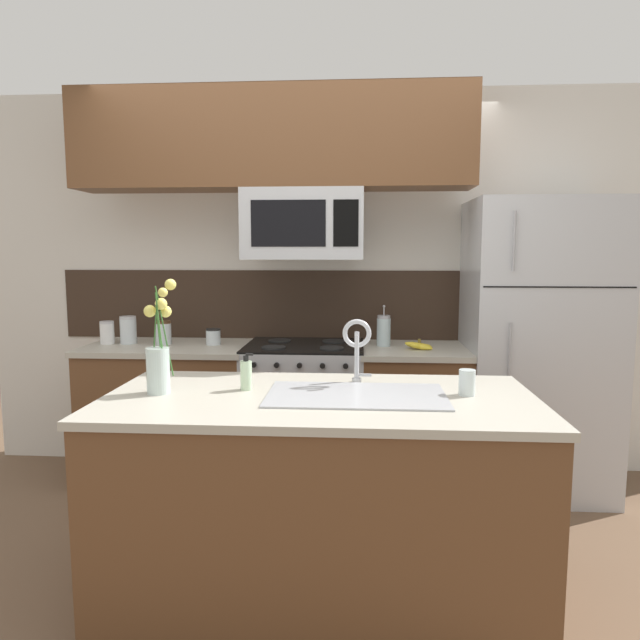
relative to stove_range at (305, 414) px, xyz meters
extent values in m
plane|color=brown|center=(0.00, -0.90, -0.46)|extent=(10.00, 10.00, 0.00)
cube|color=silver|center=(0.30, 0.38, 0.84)|extent=(5.20, 0.10, 2.60)
cube|color=#332319|center=(0.00, 0.32, 0.69)|extent=(3.50, 0.01, 0.48)
cube|color=brown|center=(-0.90, 0.00, -0.02)|extent=(1.04, 0.62, 0.88)
cube|color=#B2AD9E|center=(-0.90, 0.00, 0.43)|extent=(1.07, 0.65, 0.03)
cube|color=brown|center=(0.71, 0.00, -0.02)|extent=(0.65, 0.62, 0.88)
cube|color=#B2AD9E|center=(0.71, 0.00, 0.43)|extent=(0.68, 0.65, 0.03)
cube|color=#B7BABF|center=(0.00, 0.00, -0.01)|extent=(0.76, 0.62, 0.91)
cube|color=black|center=(0.00, 0.00, 0.45)|extent=(0.76, 0.62, 0.01)
cylinder|color=black|center=(-0.18, -0.14, 0.46)|extent=(0.15, 0.15, 0.01)
cylinder|color=black|center=(0.18, -0.14, 0.46)|extent=(0.15, 0.15, 0.01)
cylinder|color=black|center=(-0.18, 0.14, 0.46)|extent=(0.15, 0.15, 0.01)
cylinder|color=black|center=(0.18, 0.14, 0.46)|extent=(0.15, 0.15, 0.01)
cylinder|color=black|center=(-0.27, -0.32, 0.39)|extent=(0.03, 0.02, 0.03)
cylinder|color=black|center=(-0.14, -0.32, 0.39)|extent=(0.03, 0.02, 0.03)
cylinder|color=black|center=(0.00, -0.32, 0.39)|extent=(0.03, 0.02, 0.03)
cylinder|color=black|center=(0.14, -0.32, 0.39)|extent=(0.03, 0.02, 0.03)
cylinder|color=black|center=(0.27, -0.32, 0.39)|extent=(0.03, 0.02, 0.03)
cube|color=#B7BABF|center=(0.00, -0.02, 1.23)|extent=(0.74, 0.40, 0.43)
cube|color=black|center=(-0.07, -0.22, 1.23)|extent=(0.45, 0.00, 0.28)
cube|color=black|center=(0.27, -0.22, 1.23)|extent=(0.15, 0.00, 0.28)
cube|color=brown|center=(-0.19, -0.05, 1.74)|extent=(2.46, 0.34, 0.60)
cube|color=#B7BABF|center=(1.47, 0.02, 0.46)|extent=(0.88, 0.72, 1.84)
cube|color=black|center=(1.47, -0.34, 0.86)|extent=(0.84, 0.00, 0.01)
cylinder|color=#99999E|center=(1.21, -0.36, 1.12)|extent=(0.01, 0.01, 0.33)
cylinder|color=#99999E|center=(1.21, -0.36, 0.31)|extent=(0.01, 0.01, 0.70)
cylinder|color=silver|center=(-1.32, 0.02, 0.52)|extent=(0.09, 0.09, 0.14)
cylinder|color=#B2B2B7|center=(-1.32, 0.02, 0.59)|extent=(0.09, 0.09, 0.02)
cylinder|color=silver|center=(-1.19, 0.04, 0.53)|extent=(0.11, 0.11, 0.16)
cylinder|color=#B2B2B7|center=(-1.19, 0.04, 0.62)|extent=(0.11, 0.11, 0.02)
cylinder|color=silver|center=(-0.94, 0.02, 0.52)|extent=(0.10, 0.10, 0.14)
cylinder|color=#4C331E|center=(-0.94, 0.02, 0.60)|extent=(0.10, 0.10, 0.02)
cylinder|color=silver|center=(-0.61, 0.03, 0.50)|extent=(0.10, 0.10, 0.10)
cylinder|color=black|center=(-0.61, 0.03, 0.55)|extent=(0.09, 0.09, 0.01)
ellipsoid|color=yellow|center=(0.72, -0.07, 0.47)|extent=(0.17, 0.12, 0.05)
ellipsoid|color=yellow|center=(0.72, -0.05, 0.47)|extent=(0.18, 0.08, 0.06)
ellipsoid|color=yellow|center=(0.73, -0.07, 0.47)|extent=(0.18, 0.04, 0.07)
ellipsoid|color=yellow|center=(0.74, -0.05, 0.47)|extent=(0.18, 0.09, 0.07)
ellipsoid|color=yellow|center=(0.74, -0.07, 0.47)|extent=(0.16, 0.13, 0.06)
cylinder|color=brown|center=(0.73, -0.06, 0.50)|extent=(0.02, 0.02, 0.03)
cylinder|color=silver|center=(0.51, 0.06, 0.54)|extent=(0.09, 0.09, 0.18)
cylinder|color=#A3A3AA|center=(0.51, 0.06, 0.64)|extent=(0.08, 0.08, 0.02)
cylinder|color=#A3A3AA|center=(0.51, 0.06, 0.67)|extent=(0.01, 0.01, 0.05)
sphere|color=#A3A3AA|center=(0.51, 0.06, 0.71)|extent=(0.02, 0.02, 0.02)
cube|color=brown|center=(0.18, -1.25, -0.02)|extent=(1.81, 0.86, 0.88)
cube|color=#B2AD9E|center=(0.18, -1.25, 0.43)|extent=(1.84, 0.89, 0.03)
cube|color=#ADAFB5|center=(0.34, -1.25, 0.45)|extent=(0.76, 0.44, 0.01)
cube|color=#ADAFB5|center=(0.17, -1.25, 0.37)|extent=(0.30, 0.33, 0.15)
cube|color=#ADAFB5|center=(0.52, -1.25, 0.37)|extent=(0.30, 0.33, 0.15)
cylinder|color=#B7BABF|center=(0.34, -0.99, 0.46)|extent=(0.04, 0.04, 0.02)
cylinder|color=#B7BABF|center=(0.34, -0.99, 0.58)|extent=(0.02, 0.02, 0.22)
torus|color=#B7BABF|center=(0.34, -1.04, 0.69)|extent=(0.13, 0.02, 0.13)
cylinder|color=#B7BABF|center=(0.34, -1.10, 0.66)|extent=(0.02, 0.02, 0.06)
cube|color=#B7BABF|center=(0.38, -0.99, 0.48)|extent=(0.07, 0.01, 0.01)
cylinder|color=beige|center=(-0.15, -1.17, 0.51)|extent=(0.05, 0.05, 0.13)
cylinder|color=black|center=(-0.15, -1.17, 0.59)|extent=(0.02, 0.02, 0.02)
cube|color=black|center=(-0.13, -1.17, 0.61)|extent=(0.03, 0.01, 0.01)
cylinder|color=silver|center=(0.81, -1.20, 0.50)|extent=(0.07, 0.07, 0.11)
cylinder|color=silver|center=(-0.52, -1.26, 0.55)|extent=(0.10, 0.10, 0.20)
cylinder|color=silver|center=(-0.52, -1.26, 0.48)|extent=(0.09, 0.09, 0.06)
cylinder|color=#386B2D|center=(-0.49, -1.23, 0.71)|extent=(0.05, 0.07, 0.40)
sphere|color=#EFE066|center=(-0.47, -1.19, 0.92)|extent=(0.05, 0.05, 0.05)
cylinder|color=#386B2D|center=(-0.51, -1.25, 0.67)|extent=(0.02, 0.03, 0.33)
sphere|color=#EFE066|center=(-0.50, -1.24, 0.84)|extent=(0.05, 0.05, 0.05)
cylinder|color=#386B2D|center=(-0.54, -1.24, 0.66)|extent=(0.04, 0.04, 0.29)
sphere|color=#EFE066|center=(-0.56, -1.23, 0.80)|extent=(0.05, 0.05, 0.05)
cylinder|color=#386B2D|center=(-0.50, -1.27, 0.70)|extent=(0.05, 0.03, 0.38)
sphere|color=#EFE066|center=(-0.48, -1.28, 0.89)|extent=(0.04, 0.04, 0.04)
cylinder|color=#386B2D|center=(-0.51, -1.23, 0.65)|extent=(0.03, 0.06, 0.29)
sphere|color=#EFE066|center=(-0.49, -1.21, 0.80)|extent=(0.05, 0.05, 0.05)
camera|label=1|loc=(0.35, -3.63, 1.06)|focal=32.00mm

